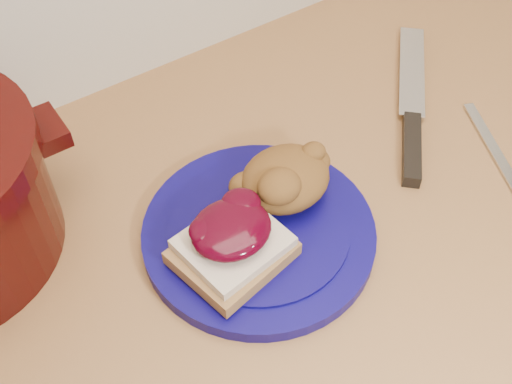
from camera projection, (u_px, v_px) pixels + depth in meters
plate at (259, 233)px, 0.68m from camera, size 0.27×0.27×0.02m
sandwich at (232, 242)px, 0.63m from camera, size 0.12×0.11×0.05m
stuffing_mound at (285, 179)px, 0.68m from camera, size 0.11×0.10×0.05m
chef_knife at (412, 126)px, 0.79m from camera, size 0.22×0.23×0.02m
butter_knife at (495, 151)px, 0.77m from camera, size 0.08×0.16×0.00m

